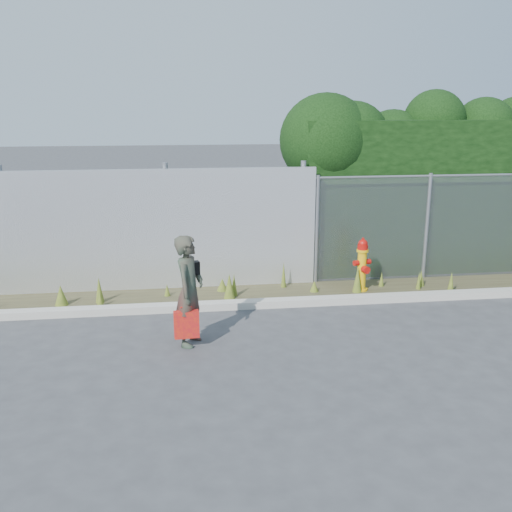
{
  "coord_description": "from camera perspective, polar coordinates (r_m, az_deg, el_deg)",
  "views": [
    {
      "loc": [
        -1.42,
        -7.13,
        3.32
      ],
      "look_at": [
        -0.3,
        1.4,
        1.0
      ],
      "focal_mm": 40.0,
      "sensor_mm": 36.0,
      "label": 1
    }
  ],
  "objects": [
    {
      "name": "woman",
      "position": [
        8.0,
        -6.68,
        -3.47
      ],
      "size": [
        0.56,
        0.67,
        1.58
      ],
      "primitive_type": "imported",
      "rotation": [
        0.0,
        0.0,
        1.21
      ],
      "color": "#0E5E42",
      "rests_on": "ground"
    },
    {
      "name": "fire_hydrant",
      "position": [
        10.42,
        10.55,
        -0.96
      ],
      "size": [
        0.33,
        0.3,
        1.0
      ],
      "rotation": [
        0.0,
        0.0,
        0.27
      ],
      "color": "yellow",
      "rests_on": "ground"
    },
    {
      "name": "hedge",
      "position": [
        12.62,
        19.97,
        8.21
      ],
      "size": [
        7.7,
        2.08,
        3.65
      ],
      "color": "black",
      "rests_on": "ground"
    },
    {
      "name": "black_shoulder_bag",
      "position": [
        8.02,
        -6.56,
        -1.22
      ],
      "size": [
        0.25,
        0.1,
        0.19
      ],
      "rotation": [
        0.0,
        0.0,
        0.26
      ],
      "color": "black"
    },
    {
      "name": "ground",
      "position": [
        7.99,
        3.48,
        -9.48
      ],
      "size": [
        80.0,
        80.0,
        0.0
      ],
      "primitive_type": "plane",
      "color": "#3B3C3E",
      "rests_on": "ground"
    },
    {
      "name": "chainlink_fence",
      "position": [
        11.83,
        21.35,
        2.89
      ],
      "size": [
        6.5,
        0.07,
        2.05
      ],
      "color": "gray",
      "rests_on": "ground"
    },
    {
      "name": "weed_strip",
      "position": [
        10.11,
        -0.98,
        -3.26
      ],
      "size": [
        16.0,
        1.33,
        0.54
      ],
      "color": "#3F3A24",
      "rests_on": "ground"
    },
    {
      "name": "corrugated_fence",
      "position": [
        10.54,
        -17.29,
        2.26
      ],
      "size": [
        8.5,
        0.21,
        2.3
      ],
      "color": "silver",
      "rests_on": "ground"
    },
    {
      "name": "red_tote_bag",
      "position": [
        7.98,
        -6.97,
        -6.79
      ],
      "size": [
        0.34,
        0.13,
        0.45
      ],
      "rotation": [
        0.0,
        0.0,
        0.07
      ],
      "color": "#B30A1D"
    },
    {
      "name": "curb",
      "position": [
        9.61,
        1.47,
        -4.74
      ],
      "size": [
        16.0,
        0.22,
        0.12
      ],
      "primitive_type": "cube",
      "color": "#AEA99D",
      "rests_on": "ground"
    }
  ]
}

